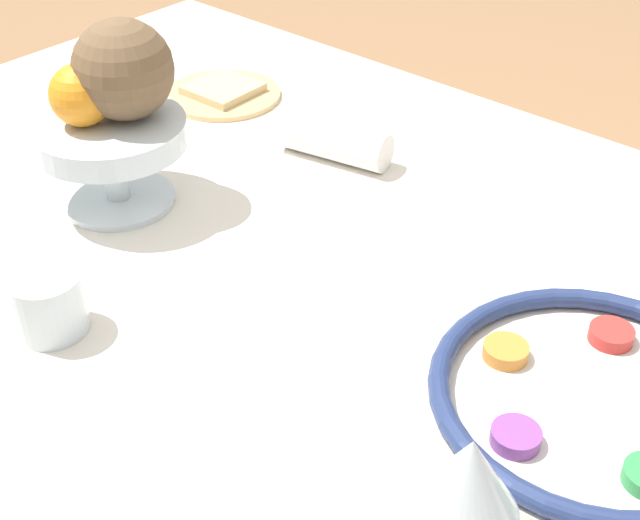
# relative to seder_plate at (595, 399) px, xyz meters

# --- Properties ---
(dining_table) EXTENTS (1.53, 1.00, 0.74)m
(dining_table) POSITION_rel_seder_plate_xyz_m (0.32, 0.01, -0.39)
(dining_table) COLOR silver
(dining_table) RESTS_ON ground_plane
(seder_plate) EXTENTS (0.30, 0.30, 0.03)m
(seder_plate) POSITION_rel_seder_plate_xyz_m (0.00, 0.00, 0.00)
(seder_plate) COLOR silver
(seder_plate) RESTS_ON dining_table
(wine_glass) EXTENTS (0.08, 0.08, 0.14)m
(wine_glass) POSITION_rel_seder_plate_xyz_m (-0.00, 0.22, 0.09)
(wine_glass) COLOR silver
(wine_glass) RESTS_ON dining_table
(fruit_stand) EXTENTS (0.18, 0.18, 0.11)m
(fruit_stand) POSITION_rel_seder_plate_xyz_m (0.61, 0.06, 0.07)
(fruit_stand) COLOR silver
(fruit_stand) RESTS_ON dining_table
(orange_fruit) EXTENTS (0.07, 0.07, 0.07)m
(orange_fruit) POSITION_rel_seder_plate_xyz_m (0.62, 0.08, 0.13)
(orange_fruit) COLOR orange
(orange_fruit) RESTS_ON fruit_stand
(coconut) EXTENTS (0.12, 0.12, 0.12)m
(coconut) POSITION_rel_seder_plate_xyz_m (0.60, 0.03, 0.15)
(coconut) COLOR brown
(coconut) RESTS_ON fruit_stand
(bread_plate) EXTENTS (0.17, 0.17, 0.02)m
(bread_plate) POSITION_rel_seder_plate_xyz_m (0.73, -0.23, -0.01)
(bread_plate) COLOR tan
(bread_plate) RESTS_ON dining_table
(napkin_roll) EXTENTS (0.16, 0.08, 0.05)m
(napkin_roll) POSITION_rel_seder_plate_xyz_m (0.48, -0.20, 0.01)
(napkin_roll) COLOR white
(napkin_roll) RESTS_ON dining_table
(cup_near) EXTENTS (0.07, 0.07, 0.07)m
(cup_near) POSITION_rel_seder_plate_xyz_m (0.46, 0.25, 0.02)
(cup_near) COLOR silver
(cup_near) RESTS_ON dining_table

